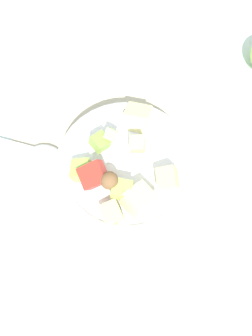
# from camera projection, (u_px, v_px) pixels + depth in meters

# --- Properties ---
(ground_plane) EXTENTS (2.40, 2.40, 0.00)m
(ground_plane) POSITION_uv_depth(u_px,v_px,m) (137.00, 173.00, 0.67)
(ground_plane) COLOR silver
(placemat) EXTENTS (0.41, 0.37, 0.01)m
(placemat) POSITION_uv_depth(u_px,v_px,m) (137.00, 173.00, 0.67)
(placemat) COLOR #BCB299
(placemat) RESTS_ON ground_plane
(salad_bowl) EXTENTS (0.22, 0.22, 0.11)m
(salad_bowl) POSITION_uv_depth(u_px,v_px,m) (126.00, 170.00, 0.63)
(salad_bowl) COLOR white
(salad_bowl) RESTS_ON placemat
(serving_spoon) EXTENTS (0.22, 0.12, 0.01)m
(serving_spoon) POSITION_uv_depth(u_px,v_px,m) (18.00, 148.00, 0.67)
(serving_spoon) COLOR #B7B7BC
(serving_spoon) RESTS_ON placemat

